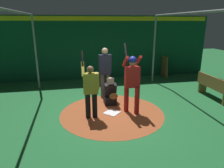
{
  "coord_description": "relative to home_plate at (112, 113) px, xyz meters",
  "views": [
    {
      "loc": [
        5.78,
        -1.14,
        2.74
      ],
      "look_at": [
        0.0,
        0.0,
        0.95
      ],
      "focal_mm": 32.87,
      "sensor_mm": 36.0,
      "label": 1
    }
  ],
  "objects": [
    {
      "name": "bat_rack",
      "position": [
        -4.07,
        3.56,
        0.48
      ],
      "size": [
        0.94,
        0.19,
        1.05
      ],
      "color": "olive",
      "rests_on": "ground"
    },
    {
      "name": "ground_plane",
      "position": [
        0.0,
        0.0,
        -0.01
      ],
      "size": [
        27.74,
        27.74,
        0.0
      ],
      "primitive_type": "plane",
      "color": "#216633"
    },
    {
      "name": "home_plate",
      "position": [
        0.0,
        0.0,
        0.0
      ],
      "size": [
        0.59,
        0.59,
        0.01
      ],
      "primitive_type": "cube",
      "rotation": [
        0.0,
        0.0,
        0.79
      ],
      "color": "white",
      "rests_on": "dirt_circle"
    },
    {
      "name": "catcher",
      "position": [
        -0.68,
        0.08,
        0.37
      ],
      "size": [
        0.58,
        0.4,
        0.98
      ],
      "color": "black",
      "rests_on": "ground"
    },
    {
      "name": "batter",
      "position": [
        0.07,
        0.6,
        1.08
      ],
      "size": [
        0.68,
        0.49,
        2.13
      ],
      "color": "maroon",
      "rests_on": "ground"
    },
    {
      "name": "cage_frame",
      "position": [
        0.0,
        0.0,
        2.17
      ],
      "size": [
        6.41,
        5.28,
        3.05
      ],
      "color": "gray",
      "rests_on": "ground"
    },
    {
      "name": "back_wall",
      "position": [
        -4.32,
        0.0,
        1.52
      ],
      "size": [
        0.22,
        11.74,
        3.04
      ],
      "color": "#0F472D",
      "rests_on": "ground"
    },
    {
      "name": "visitor",
      "position": [
        0.17,
        -0.66,
        0.89
      ],
      "size": [
        0.54,
        0.5,
        1.95
      ],
      "rotation": [
        0.0,
        0.0,
        -0.02
      ],
      "color": "black",
      "rests_on": "ground"
    },
    {
      "name": "dirt_circle",
      "position": [
        0.0,
        0.0,
        -0.01
      ],
      "size": [
        3.23,
        3.23,
        0.01
      ],
      "primitive_type": "cylinder",
      "color": "#9E4C28",
      "rests_on": "ground"
    },
    {
      "name": "umpire",
      "position": [
        -1.45,
        0.02,
        1.04
      ],
      "size": [
        0.23,
        0.49,
        1.86
      ],
      "color": "#4C4C51",
      "rests_on": "ground"
    },
    {
      "name": "bench",
      "position": [
        -0.56,
        3.93,
        0.43
      ],
      "size": [
        1.63,
        0.36,
        0.85
      ],
      "color": "olive",
      "rests_on": "ground"
    }
  ]
}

